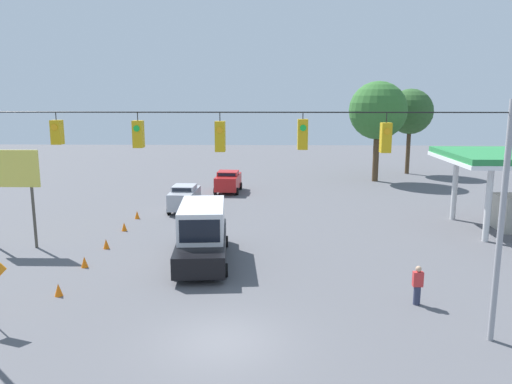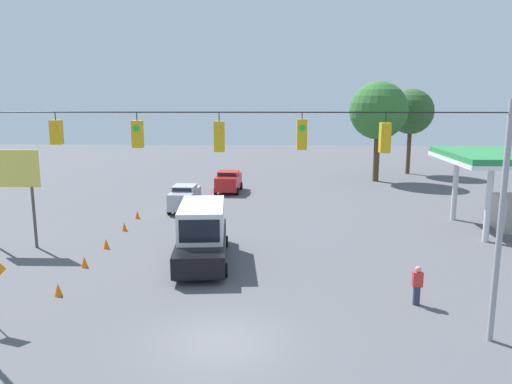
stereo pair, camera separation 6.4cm
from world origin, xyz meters
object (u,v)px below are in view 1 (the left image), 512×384
sedan_silver_withflow_far (185,197)px  traffic_cone_second (84,262)px  overhead_signal_span (224,183)px  tree_horizon_right (378,111)px  pedestrian (418,285)px  traffic_cone_fourth (124,227)px  tree_horizon_left (410,112)px  traffic_cone_fifth (137,215)px  traffic_cone_third (106,244)px  roadside_billboard (10,178)px  box_truck_black_withflow_mid (202,233)px  sedan_red_withflow_deep (228,181)px  traffic_cone_nearest (58,290)px

sedan_silver_withflow_far → traffic_cone_second: sedan_silver_withflow_far is taller
overhead_signal_span → tree_horizon_right: tree_horizon_right is taller
pedestrian → sedan_silver_withflow_far: bearing=-53.7°
traffic_cone_fourth → tree_horizon_left: (-24.05, -24.12, 6.37)m
traffic_cone_fifth → tree_horizon_left: bearing=-139.0°
traffic_cone_third → pedestrian: pedestrian is taller
roadside_billboard → tree_horizon_left: 40.25m
traffic_cone_second → box_truck_black_withflow_mid: bearing=-167.3°
sedan_red_withflow_deep → roadside_billboard: (10.49, 16.62, 2.97)m
overhead_signal_span → traffic_cone_fifth: 19.28m
roadside_billboard → tree_horizon_right: (-24.57, -22.74, 2.95)m
sedan_silver_withflow_far → tree_horizon_right: 22.22m
box_truck_black_withflow_mid → traffic_cone_fifth: box_truck_black_withflow_mid is taller
traffic_cone_fourth → pedestrian: size_ratio=0.34×
overhead_signal_span → traffic_cone_third: overhead_signal_span is taller
box_truck_black_withflow_mid → tree_horizon_left: bearing=-121.9°
traffic_cone_fourth → pedestrian: bearing=144.2°
roadside_billboard → pedestrian: roadside_billboard is taller
sedan_silver_withflow_far → roadside_billboard: size_ratio=0.75×
traffic_cone_second → roadside_billboard: (5.00, -3.16, 3.67)m
sedan_silver_withflow_far → traffic_cone_fifth: sedan_silver_withflow_far is taller
traffic_cone_nearest → pedestrian: size_ratio=0.34×
sedan_red_withflow_deep → traffic_cone_fourth: 14.14m
traffic_cone_second → traffic_cone_nearest: bearing=93.3°
traffic_cone_fourth → roadside_billboard: (5.02, 3.60, 3.67)m
traffic_cone_nearest → tree_horizon_left: bearing=-124.7°
overhead_signal_span → tree_horizon_left: bearing=-113.5°
pedestrian → tree_horizon_right: (-4.53, -29.96, 6.08)m
overhead_signal_span → box_truck_black_withflow_mid: bearing=-77.1°
traffic_cone_fifth → tree_horizon_left: 32.54m
overhead_signal_span → traffic_cone_third: 13.60m
traffic_cone_fifth → box_truck_black_withflow_mid: bearing=123.2°
traffic_cone_fifth → pedestrian: pedestrian is taller
traffic_cone_fourth → tree_horizon_right: 28.15m
traffic_cone_fifth → roadside_billboard: roadside_billboard is taller
traffic_cone_second → tree_horizon_right: 33.14m
sedan_silver_withflow_far → traffic_cone_second: bearing=77.1°
traffic_cone_fourth → roadside_billboard: roadside_billboard is taller
sedan_red_withflow_deep → traffic_cone_fifth: bearing=60.9°
tree_horizon_left → tree_horizon_right: tree_horizon_right is taller
sedan_silver_withflow_far → pedestrian: sedan_silver_withflow_far is taller
traffic_cone_nearest → pedestrian: (-14.84, 0.48, 0.53)m
traffic_cone_second → traffic_cone_fifth: bearing=-90.0°
traffic_cone_second → tree_horizon_left: bearing=-127.9°
roadside_billboard → traffic_cone_fifth: bearing=-126.5°
sedan_red_withflow_deep → tree_horizon_right: tree_horizon_right is taller
sedan_red_withflow_deep → traffic_cone_second: (5.49, 19.78, -0.69)m
box_truck_black_withflow_mid → tree_horizon_right: (-13.91, -24.63, 5.46)m
sedan_red_withflow_deep → traffic_cone_fourth: (5.47, 13.02, -0.69)m
sedan_silver_withflow_far → traffic_cone_second: size_ratio=7.45×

